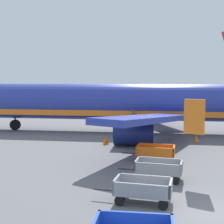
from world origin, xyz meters
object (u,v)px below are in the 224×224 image
object	(u,v)px
baggage_cart_third_in_row	(143,190)
airplane	(121,103)
traffic_cone_near_plane	(196,138)
traffic_cone_mid_apron	(106,140)
baggage_cart_fourth_in_row	(158,169)
baggage_cart_far_end	(155,152)

from	to	relation	value
baggage_cart_third_in_row	airplane	bearing A→B (deg)	78.02
airplane	traffic_cone_near_plane	size ratio (longest dim) A/B	58.43
airplane	traffic_cone_mid_apron	xyz separation A→B (m)	(-2.80, -5.65, -2.69)
airplane	baggage_cart_fourth_in_row	size ratio (longest dim) A/B	10.47
airplane	traffic_cone_near_plane	distance (m)	8.68
airplane	traffic_cone_mid_apron	distance (m)	6.85
traffic_cone_near_plane	traffic_cone_mid_apron	distance (m)	8.01
baggage_cart_third_in_row	baggage_cart_fourth_in_row	distance (m)	3.48
airplane	baggage_cart_fourth_in_row	distance (m)	16.02
traffic_cone_near_plane	traffic_cone_mid_apron	world-z (taller)	traffic_cone_mid_apron
airplane	baggage_cart_third_in_row	size ratio (longest dim) A/B	10.39
airplane	traffic_cone_near_plane	bearing A→B (deg)	-51.14
baggage_cart_fourth_in_row	traffic_cone_mid_apron	xyz separation A→B (m)	(-0.75, 10.06, -0.24)
baggage_cart_far_end	baggage_cart_third_in_row	bearing A→B (deg)	-115.43
baggage_cart_fourth_in_row	baggage_cart_far_end	distance (m)	3.96
baggage_cart_third_in_row	traffic_cone_near_plane	bearing A→B (deg)	53.23
airplane	baggage_cart_far_end	world-z (taller)	airplane
baggage_cart_third_in_row	traffic_cone_near_plane	distance (m)	15.24
baggage_cart_third_in_row	baggage_cart_far_end	bearing A→B (deg)	64.57
airplane	baggage_cart_third_in_row	distance (m)	19.19
baggage_cart_far_end	traffic_cone_mid_apron	xyz separation A→B (m)	(-2.02, 6.31, -0.24)
baggage_cart_far_end	traffic_cone_near_plane	world-z (taller)	baggage_cart_far_end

